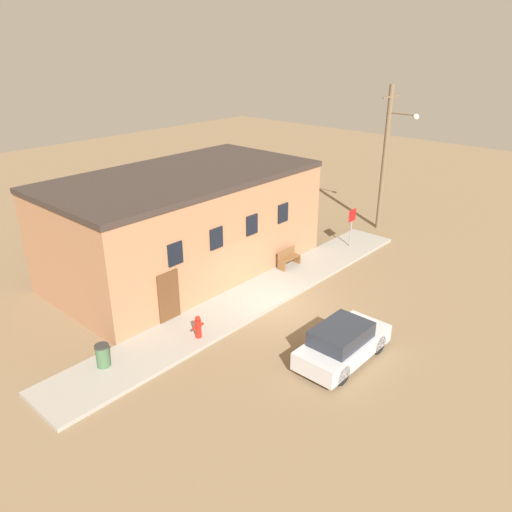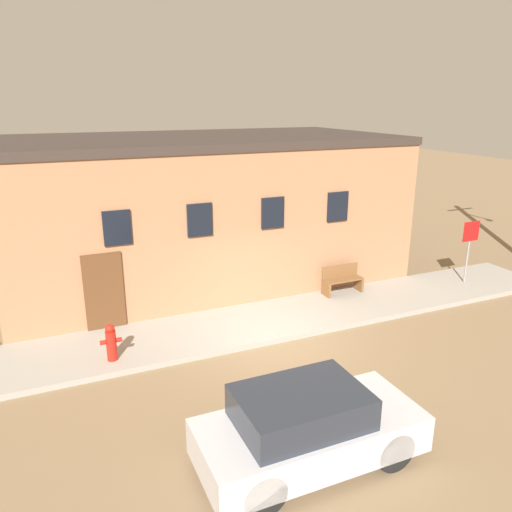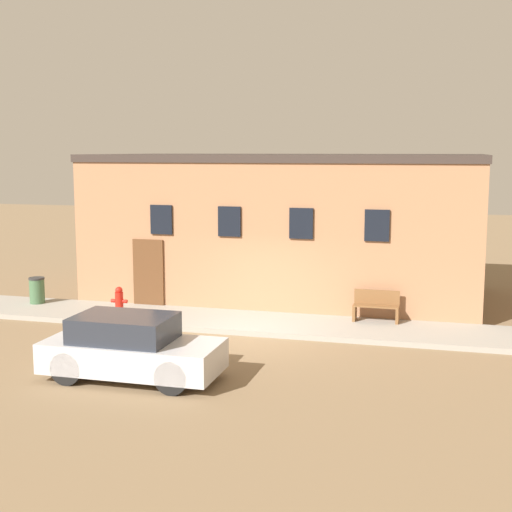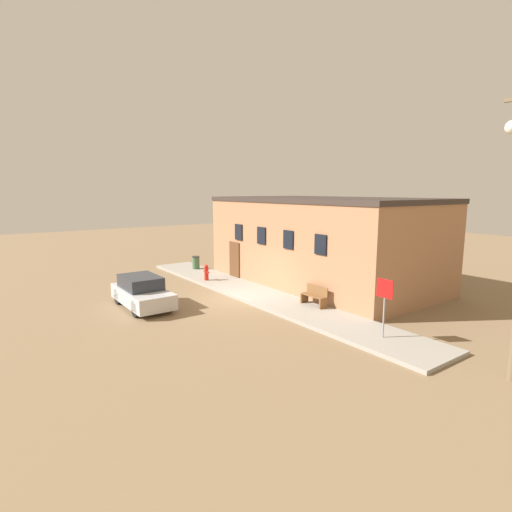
% 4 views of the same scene
% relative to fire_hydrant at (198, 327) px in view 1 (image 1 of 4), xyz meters
% --- Properties ---
extents(ground_plane, '(80.00, 80.00, 0.00)m').
position_rel_fire_hydrant_xyz_m(ground_plane, '(3.95, -0.58, -0.59)').
color(ground_plane, '#846B4C').
extents(sidewalk, '(19.83, 2.43, 0.15)m').
position_rel_fire_hydrant_xyz_m(sidewalk, '(3.95, 0.64, -0.52)').
color(sidewalk, '#9E998E').
rests_on(sidewalk, ground).
extents(brick_building, '(12.59, 6.73, 4.80)m').
position_rel_fire_hydrant_xyz_m(brick_building, '(3.87, 5.15, 1.81)').
color(brick_building, '#A87551').
rests_on(brick_building, ground).
extents(fire_hydrant, '(0.49, 0.24, 0.90)m').
position_rel_fire_hydrant_xyz_m(fire_hydrant, '(0.00, 0.00, 0.00)').
color(fire_hydrant, red).
rests_on(fire_hydrant, sidewalk).
extents(stop_sign, '(0.65, 0.06, 2.07)m').
position_rel_fire_hydrant_xyz_m(stop_sign, '(11.47, 0.61, 0.99)').
color(stop_sign, gray).
rests_on(stop_sign, sidewalk).
extents(bench, '(1.28, 0.44, 0.87)m').
position_rel_fire_hydrant_xyz_m(bench, '(7.22, 1.46, -0.03)').
color(bench, brown).
rests_on(bench, sidewalk).
extents(trash_bin, '(0.49, 0.49, 0.82)m').
position_rel_fire_hydrant_xyz_m(trash_bin, '(-3.36, 1.08, -0.03)').
color(trash_bin, '#426642').
rests_on(trash_bin, sidewalk).
extents(utility_pole, '(1.80, 1.86, 8.18)m').
position_rel_fire_hydrant_xyz_m(utility_pole, '(15.39, 1.03, 3.74)').
color(utility_pole, brown).
rests_on(utility_pole, ground).
extents(parked_car, '(3.84, 1.67, 1.40)m').
position_rel_fire_hydrant_xyz_m(parked_car, '(2.55, -4.67, 0.08)').
color(parked_car, black).
rests_on(parked_car, ground).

